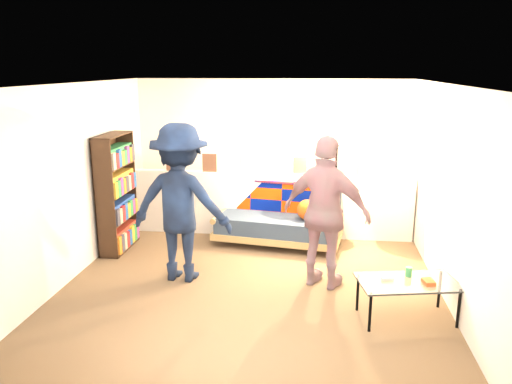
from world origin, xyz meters
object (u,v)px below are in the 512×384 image
at_px(bookshelf, 116,197).
at_px(person_right, 326,213).
at_px(coffee_table, 408,284).
at_px(person_left, 181,203).
at_px(futon_sofa, 280,219).
at_px(floor_lamp, 336,170).

distance_m(bookshelf, person_right, 3.10).
bearing_deg(person_right, coffee_table, 162.75).
bearing_deg(person_left, coffee_table, 169.77).
xyz_separation_m(person_left, person_right, (1.76, -0.02, -0.06)).
xyz_separation_m(futon_sofa, person_right, (0.65, -1.46, 0.55)).
relative_size(floor_lamp, person_right, 0.87).
distance_m(floor_lamp, person_right, 1.53).
relative_size(bookshelf, person_right, 0.91).
bearing_deg(futon_sofa, person_right, -65.94).
distance_m(bookshelf, person_left, 1.51).
bearing_deg(coffee_table, floor_lamp, 107.61).
bearing_deg(person_left, bookshelf, -30.98).
height_order(coffee_table, person_right, person_right).
xyz_separation_m(futon_sofa, floor_lamp, (0.80, 0.05, 0.76)).
relative_size(coffee_table, person_left, 0.57).
bearing_deg(person_left, floor_lamp, -136.48).
bearing_deg(bookshelf, person_left, -36.60).
bearing_deg(person_left, futon_sofa, -121.95).
height_order(futon_sofa, person_right, person_right).
relative_size(futon_sofa, bookshelf, 1.17).
bearing_deg(person_right, futon_sofa, -43.02).
distance_m(bookshelf, coffee_table, 4.17).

